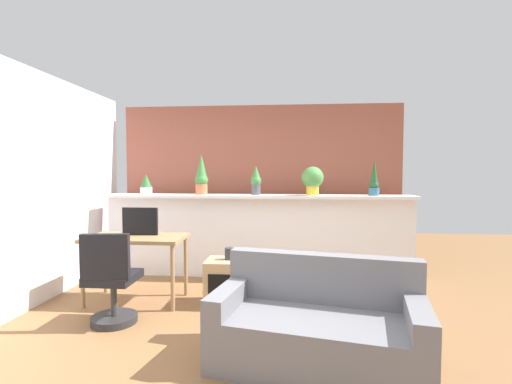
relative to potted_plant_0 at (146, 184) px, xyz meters
name	(u,v)px	position (x,y,z in m)	size (l,w,h in m)	color
ground_plane	(238,342)	(1.59, -1.99, -1.30)	(12.00, 12.00, 0.00)	brown
divider_wall	(257,237)	(1.59, 0.01, -0.74)	(4.26, 0.16, 1.12)	white
plant_shelf	(257,196)	(1.59, -0.03, -0.16)	(4.26, 0.39, 0.04)	white
brick_wall_behind	(260,187)	(1.59, 0.61, -0.05)	(4.26, 0.10, 2.50)	#9E5442
side_wall_left	(11,189)	(-0.79, -1.59, 0.00)	(0.12, 4.40, 2.60)	white
potted_plant_0	(146,184)	(0.00, 0.00, 0.00)	(0.17, 0.17, 0.29)	silver
potted_plant_1	(201,176)	(0.81, 0.00, 0.12)	(0.18, 0.18, 0.57)	#C66B42
potted_plant_2	(256,180)	(1.58, -0.01, 0.06)	(0.15, 0.15, 0.41)	#4C4C51
potted_plant_3	(313,179)	(2.35, -0.04, 0.08)	(0.30, 0.30, 0.39)	gold
potted_plant_4	(374,181)	(3.17, -0.04, 0.06)	(0.14, 0.14, 0.49)	#386B84
desk	(136,244)	(0.31, -1.09, -0.64)	(1.10, 0.60, 0.75)	#99754C
tv_monitor	(140,221)	(0.32, -1.01, -0.39)	(0.41, 0.04, 0.32)	black
office_chair	(111,285)	(0.33, -1.74, -0.91)	(0.46, 0.47, 0.91)	#262628
side_cube_shelf	(224,282)	(1.32, -1.09, -1.05)	(0.40, 0.41, 0.50)	tan
vase_on_shelf	(230,254)	(1.37, -1.06, -0.74)	(0.11, 0.11, 0.13)	#2D2D33
couch	(318,328)	(2.25, -2.29, -1.02)	(1.68, 1.06, 0.80)	slate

